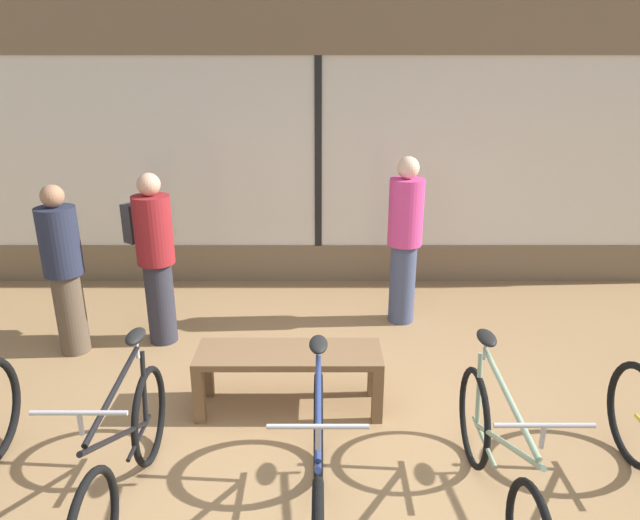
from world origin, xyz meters
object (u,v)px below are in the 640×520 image
object	(u,v)px
customer_near_rack	(157,254)
customer_mid_floor	(67,264)
bicycle_left	(128,457)
bicycle_right	(500,464)
bicycle_center	(320,473)
customer_by_window	(407,238)
display_bench	(291,362)

from	to	relation	value
customer_near_rack	customer_mid_floor	bearing A→B (deg)	-165.40
bicycle_left	bicycle_right	xyz separation A→B (m)	(2.15, -0.06, 0.01)
bicycle_left	bicycle_center	distance (m)	1.13
customer_mid_floor	customer_by_window	bearing A→B (deg)	11.48
bicycle_center	customer_by_window	size ratio (longest dim) A/B	0.99
bicycle_right	bicycle_left	bearing A→B (deg)	178.39
bicycle_left	bicycle_right	bearing A→B (deg)	-1.61
bicycle_left	display_bench	xyz separation A→B (m)	(0.90, 1.07, 0.02)
customer_by_window	customer_mid_floor	distance (m)	3.17
bicycle_left	bicycle_center	size ratio (longest dim) A/B	0.99
customer_by_window	bicycle_right	bearing A→B (deg)	-86.14
customer_near_rack	bicycle_right	bearing A→B (deg)	-41.67
bicycle_left	customer_by_window	xyz separation A→B (m)	(1.97, 2.63, 0.52)
bicycle_right	customer_near_rack	distance (m)	3.43
bicycle_right	customer_near_rack	world-z (taller)	customer_near_rack
bicycle_left	customer_mid_floor	size ratio (longest dim) A/B	1.06
bicycle_center	customer_mid_floor	xyz separation A→B (m)	(-2.26, 2.14, 0.46)
customer_mid_floor	display_bench	bearing A→B (deg)	-24.60
bicycle_right	customer_by_window	bearing A→B (deg)	93.86
bicycle_right	customer_by_window	xyz separation A→B (m)	(-0.18, 2.69, 0.51)
customer_near_rack	customer_mid_floor	xyz separation A→B (m)	(-0.75, -0.20, -0.03)
bicycle_left	customer_near_rack	distance (m)	2.29
bicycle_right	customer_mid_floor	xyz separation A→B (m)	(-3.29, 2.06, 0.46)
bicycle_left	customer_near_rack	xyz separation A→B (m)	(-0.38, 2.20, 0.50)
display_bench	customer_near_rack	size ratio (longest dim) A/B	0.86
bicycle_left	display_bench	bearing A→B (deg)	49.86
bicycle_left	display_bench	world-z (taller)	bicycle_left
customer_by_window	bicycle_left	bearing A→B (deg)	-126.84
bicycle_left	customer_mid_floor	distance (m)	2.35
customer_near_rack	display_bench	bearing A→B (deg)	-41.36
bicycle_right	customer_by_window	size ratio (longest dim) A/B	1.02
customer_by_window	bicycle_center	bearing A→B (deg)	-106.99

